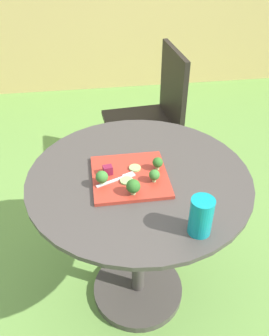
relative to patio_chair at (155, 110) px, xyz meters
name	(u,v)px	position (x,y,z in m)	size (l,w,h in m)	color
ground_plane	(138,291)	(-0.24, -0.91, -0.53)	(12.00, 12.00, 0.00)	#669342
bamboo_fence	(98,1)	(-0.24, 1.59, 0.32)	(8.00, 0.08, 1.68)	tan
patio_table	(138,227)	(-0.24, -0.91, -0.07)	(0.85, 0.85, 0.75)	#423D38
patio_chair	(155,110)	(0.00, 0.00, 0.00)	(0.47, 0.47, 0.90)	black
salad_plate	(130,176)	(-0.28, -0.92, 0.23)	(0.28, 0.28, 0.01)	#AD3323
drinking_glass	(201,218)	(-0.10, -1.22, 0.28)	(0.07, 0.07, 0.13)	#0F8C93
fork	(119,179)	(-0.32, -0.94, 0.24)	(0.15, 0.07, 0.00)	silver
broccoli_floret_0	(154,175)	(-0.20, -0.97, 0.26)	(0.04, 0.04, 0.05)	#99B770
broccoli_floret_1	(102,177)	(-0.38, -0.96, 0.26)	(0.05, 0.05, 0.05)	#99B770
broccoli_floret_2	(158,163)	(-0.17, -0.90, 0.26)	(0.04, 0.04, 0.05)	#99B770
broccoli_floret_3	(133,186)	(-0.28, -1.03, 0.27)	(0.05, 0.05, 0.06)	#99B770
cucumber_slice_0	(127,181)	(-0.30, -0.96, 0.24)	(0.05, 0.05, 0.01)	#8EB766
cucumber_slice_1	(135,168)	(-0.26, -0.89, 0.24)	(0.04, 0.04, 0.01)	#8EB766
beet_chunk_0	(108,170)	(-0.36, -0.90, 0.25)	(0.03, 0.03, 0.03)	maroon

